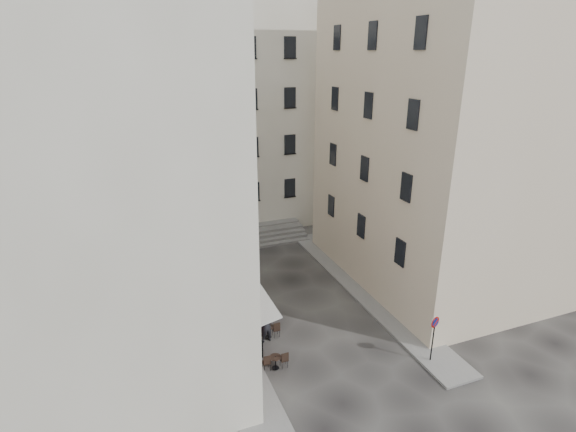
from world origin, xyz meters
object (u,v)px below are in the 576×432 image
bistro_table_a (275,361)px  bistro_table_b (268,330)px  pedestrian (266,325)px  no_parking_sign (434,330)px

bistro_table_a → bistro_table_b: 2.41m
pedestrian → bistro_table_a: bearing=75.6°
no_parking_sign → bistro_table_a: 7.42m
no_parking_sign → bistro_table_b: size_ratio=2.04×
no_parking_sign → bistro_table_a: bearing=147.5°
no_parking_sign → bistro_table_b: bearing=130.0°
bistro_table_a → pedestrian: (0.27, 2.14, 0.52)m
no_parking_sign → pedestrian: size_ratio=1.30×
no_parking_sign → bistro_table_b: 8.07m
no_parking_sign → pedestrian: 8.01m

